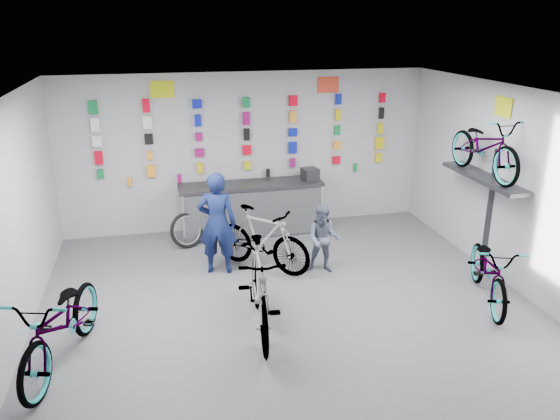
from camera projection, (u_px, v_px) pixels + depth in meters
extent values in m
plane|color=#4B4B50|center=(300.00, 329.00, 7.27)|extent=(8.00, 8.00, 0.00)
plane|color=white|center=(303.00, 103.00, 6.27)|extent=(8.00, 8.00, 0.00)
plane|color=#B8B8BA|center=(246.00, 152.00, 10.45)|extent=(7.00, 0.00, 7.00)
plane|color=#B8B8BA|center=(546.00, 204.00, 7.52)|extent=(0.00, 8.00, 8.00)
cube|color=black|center=(252.00, 211.00, 10.38)|extent=(2.60, 0.60, 0.90)
cube|color=silver|center=(254.00, 215.00, 10.10)|extent=(2.60, 0.02, 0.90)
cube|color=silver|center=(184.00, 220.00, 9.82)|extent=(0.04, 0.04, 0.96)
cube|color=silver|center=(322.00, 209.00, 10.37)|extent=(0.04, 0.04, 0.96)
cube|color=black|center=(251.00, 185.00, 10.21)|extent=(2.70, 0.66, 0.06)
cube|color=#0D7937|center=(101.00, 174.00, 9.89)|extent=(0.11, 0.06, 0.17)
cube|color=orange|center=(151.00, 171.00, 10.08)|extent=(0.15, 0.06, 0.22)
cube|color=#D6C50B|center=(200.00, 168.00, 10.27)|extent=(0.10, 0.06, 0.20)
cube|color=#D6C50B|center=(247.00, 165.00, 10.46)|extent=(0.13, 0.06, 0.16)
cube|color=#890E5A|center=(293.00, 163.00, 10.66)|extent=(0.10, 0.06, 0.17)
cube|color=red|center=(336.00, 160.00, 10.85)|extent=(0.15, 0.06, 0.14)
cube|color=#D6C50B|center=(379.00, 158.00, 11.04)|extent=(0.12, 0.06, 0.18)
cube|color=red|center=(99.00, 158.00, 9.79)|extent=(0.14, 0.06, 0.24)
cube|color=orange|center=(150.00, 155.00, 9.98)|extent=(0.10, 0.06, 0.14)
cube|color=#890E5A|center=(199.00, 152.00, 10.17)|extent=(0.17, 0.06, 0.15)
cube|color=red|center=(247.00, 150.00, 10.36)|extent=(0.15, 0.06, 0.18)
cube|color=#0A17A7|center=(293.00, 148.00, 10.56)|extent=(0.15, 0.06, 0.21)
cube|color=orange|center=(337.00, 145.00, 10.75)|extent=(0.13, 0.06, 0.16)
cube|color=#D6C50B|center=(380.00, 143.00, 10.94)|extent=(0.18, 0.06, 0.23)
cube|color=white|center=(97.00, 141.00, 9.69)|extent=(0.16, 0.06, 0.19)
cube|color=black|center=(149.00, 139.00, 9.88)|extent=(0.15, 0.06, 0.19)
cube|color=#890E5A|center=(199.00, 137.00, 10.07)|extent=(0.12, 0.06, 0.14)
cube|color=black|center=(247.00, 134.00, 10.26)|extent=(0.11, 0.06, 0.23)
cube|color=#0A17A7|center=(293.00, 132.00, 10.46)|extent=(0.16, 0.06, 0.15)
cube|color=#0D7937|center=(337.00, 130.00, 10.65)|extent=(0.11, 0.06, 0.18)
cube|color=#D6C50B|center=(380.00, 128.00, 10.84)|extent=(0.10, 0.06, 0.22)
cube|color=white|center=(95.00, 125.00, 9.59)|extent=(0.15, 0.06, 0.24)
cube|color=white|center=(147.00, 122.00, 9.78)|extent=(0.16, 0.06, 0.22)
cube|color=#0A17A7|center=(198.00, 120.00, 9.97)|extent=(0.11, 0.06, 0.22)
cube|color=#890E5A|center=(246.00, 118.00, 10.16)|extent=(0.12, 0.06, 0.23)
cube|color=orange|center=(293.00, 117.00, 10.36)|extent=(0.12, 0.06, 0.22)
cube|color=#D6C50B|center=(338.00, 115.00, 10.55)|extent=(0.10, 0.06, 0.21)
cube|color=black|center=(381.00, 113.00, 10.74)|extent=(0.09, 0.06, 0.22)
cube|color=#0D7937|center=(93.00, 107.00, 9.49)|extent=(0.15, 0.06, 0.24)
cube|color=red|center=(146.00, 106.00, 9.68)|extent=(0.12, 0.06, 0.24)
cube|color=#0A17A7|center=(197.00, 104.00, 9.87)|extent=(0.17, 0.06, 0.16)
cube|color=#0D7937|center=(246.00, 102.00, 10.07)|extent=(0.13, 0.06, 0.19)
cube|color=red|center=(293.00, 101.00, 10.26)|extent=(0.16, 0.06, 0.19)
cube|color=#0A17A7|center=(339.00, 99.00, 10.45)|extent=(0.10, 0.06, 0.19)
cube|color=red|center=(382.00, 98.00, 10.64)|extent=(0.11, 0.06, 0.19)
cylinder|color=orange|center=(130.00, 181.00, 10.03)|extent=(0.07, 0.07, 0.16)
cylinder|color=#890E5A|center=(179.00, 178.00, 10.22)|extent=(0.07, 0.07, 0.16)
cylinder|color=black|center=(268.00, 173.00, 10.59)|extent=(0.07, 0.07, 0.16)
cylinder|color=orange|center=(312.00, 170.00, 10.78)|extent=(0.07, 0.07, 0.16)
cylinder|color=#0D7937|center=(355.00, 167.00, 10.97)|extent=(0.07, 0.07, 0.16)
cube|color=#333338|center=(484.00, 178.00, 8.56)|extent=(0.38, 1.90, 0.06)
cube|color=#333338|center=(490.00, 210.00, 8.79)|extent=(0.04, 0.10, 2.00)
cube|color=yellow|center=(162.00, 89.00, 9.70)|extent=(0.42, 0.02, 0.30)
cube|color=#E44228|center=(328.00, 85.00, 10.36)|extent=(0.42, 0.02, 0.30)
cube|color=yellow|center=(503.00, 107.00, 8.24)|extent=(0.02, 0.40, 0.30)
imported|color=gray|center=(62.00, 324.00, 6.37)|extent=(1.26, 2.18, 1.09)
imported|color=gray|center=(260.00, 289.00, 7.08)|extent=(0.77, 2.04, 1.20)
imported|color=gray|center=(490.00, 270.00, 7.85)|extent=(1.22, 1.97, 0.98)
imported|color=gray|center=(262.00, 239.00, 8.86)|extent=(1.63, 1.58, 1.06)
imported|color=gray|center=(485.00, 146.00, 8.39)|extent=(0.63, 1.80, 0.95)
imported|color=#101B49|center=(217.00, 223.00, 8.66)|extent=(0.69, 0.54, 1.68)
imported|color=#50586E|center=(323.00, 239.00, 8.76)|extent=(0.67, 0.60, 1.14)
torus|color=black|center=(187.00, 230.00, 9.81)|extent=(0.70, 0.47, 0.64)
torus|color=silver|center=(187.00, 230.00, 9.81)|extent=(0.56, 0.36, 0.52)
cube|color=black|center=(310.00, 174.00, 10.41)|extent=(0.33, 0.34, 0.22)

